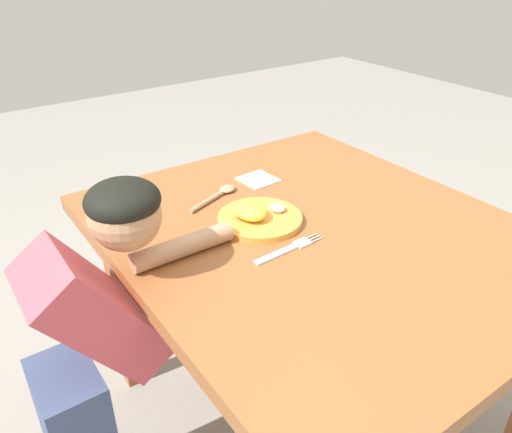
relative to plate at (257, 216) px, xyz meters
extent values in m
plane|color=gray|center=(0.12, 0.10, -0.73)|extent=(8.00, 8.00, 0.00)
cube|color=#95582E|center=(0.12, 0.10, -0.04)|extent=(1.13, 0.97, 0.04)
cube|color=brown|center=(-0.35, -0.28, -0.39)|extent=(0.05, 0.05, 0.67)
cube|color=brown|center=(-0.35, 0.49, -0.39)|extent=(0.05, 0.05, 0.67)
cylinder|color=#EC993D|center=(0.00, 0.01, -0.01)|extent=(0.22, 0.22, 0.02)
ellipsoid|color=yellow|center=(-0.01, -0.02, 0.02)|extent=(0.10, 0.08, 0.04)
ellipsoid|color=red|center=(-0.05, -0.01, 0.01)|extent=(0.04, 0.03, 0.02)
ellipsoid|color=red|center=(-0.04, -0.01, 0.01)|extent=(0.03, 0.03, 0.03)
ellipsoid|color=red|center=(-0.01, -0.04, 0.01)|extent=(0.04, 0.03, 0.02)
ellipsoid|color=silver|center=(0.01, 0.06, 0.01)|extent=(0.04, 0.04, 0.02)
cube|color=silver|center=(0.16, -0.05, -0.01)|extent=(0.02, 0.12, 0.01)
cube|color=silver|center=(0.15, 0.03, -0.01)|extent=(0.03, 0.04, 0.01)
cylinder|color=silver|center=(0.16, 0.07, -0.01)|extent=(0.00, 0.04, 0.00)
cylinder|color=silver|center=(0.15, 0.07, -0.01)|extent=(0.00, 0.04, 0.00)
cylinder|color=silver|center=(0.14, 0.06, -0.01)|extent=(0.00, 0.04, 0.00)
cylinder|color=tan|center=(-0.16, -0.06, -0.01)|extent=(0.06, 0.13, 0.01)
ellipsoid|color=tan|center=(-0.20, 0.03, -0.01)|extent=(0.06, 0.06, 0.02)
cube|color=#CC4C59|center=(0.03, -0.45, -0.08)|extent=(0.21, 0.29, 0.34)
sphere|color=tan|center=(0.03, -0.36, 0.13)|extent=(0.15, 0.15, 0.15)
ellipsoid|color=black|center=(0.03, -0.36, 0.17)|extent=(0.16, 0.16, 0.08)
cylinder|color=tan|center=(0.03, -0.23, 0.01)|extent=(0.05, 0.25, 0.05)
cube|color=white|center=(-0.21, 0.15, -0.01)|extent=(0.11, 0.11, 0.00)
camera|label=1|loc=(0.93, -0.66, 0.64)|focal=35.26mm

